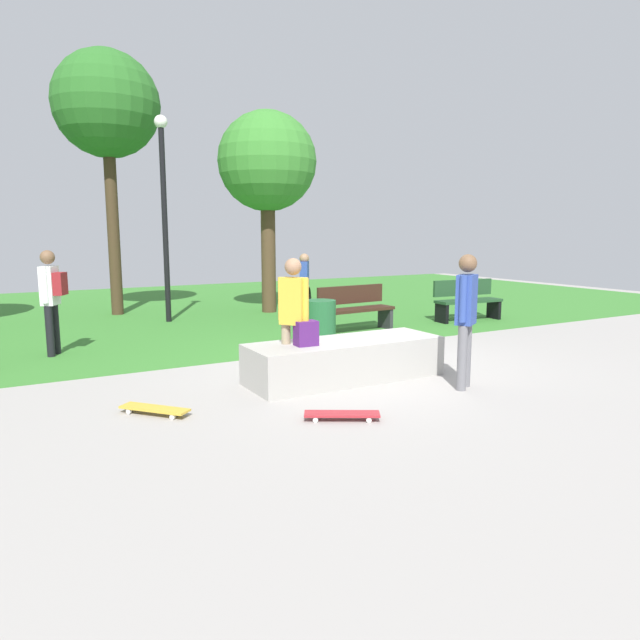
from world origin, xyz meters
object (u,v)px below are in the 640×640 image
object	(u,v)px
tree_leaning_ash	(107,107)
pedestrian_with_backpack	(52,293)
backpack_on_ledge	(306,333)
skater_performing_trick	(466,311)
skateboard_spare	(155,409)
cyclist_on_bicycle	(304,291)
concrete_ledge	(345,360)
trash_bin	(320,323)
park_bench_center_lawn	(355,308)
park_bench_near_path	(467,299)
lamp_post	(164,199)
skater_watching	(293,312)
skateboard_by_ledge	(342,414)
tree_broad_elm	(267,164)

from	to	relation	value
tree_leaning_ash	pedestrian_with_backpack	bearing A→B (deg)	-111.76
backpack_on_ledge	skater_performing_trick	bearing A→B (deg)	-29.65
skateboard_spare	skater_performing_trick	bearing A→B (deg)	-13.01
tree_leaning_ash	cyclist_on_bicycle	distance (m)	6.20
concrete_ledge	skateboard_spare	world-z (taller)	concrete_ledge
tree_leaning_ash	trash_bin	size ratio (longest dim) A/B	7.59
concrete_ledge	trash_bin	world-z (taller)	trash_bin
park_bench_center_lawn	tree_leaning_ash	xyz separation A→B (m)	(-3.72, 4.82, 4.33)
skater_performing_trick	pedestrian_with_backpack	distance (m)	6.42
park_bench_near_path	lamp_post	size ratio (longest dim) A/B	0.37
concrete_ledge	skater_watching	bearing A→B (deg)	173.22
skateboard_by_ledge	trash_bin	size ratio (longest dim) A/B	0.99
lamp_post	tree_leaning_ash	bearing A→B (deg)	114.33
skater_performing_trick	tree_broad_elm	bearing A→B (deg)	84.46
tree_leaning_ash	tree_broad_elm	distance (m)	3.86
concrete_ledge	tree_leaning_ash	size ratio (longest dim) A/B	0.44
trash_bin	pedestrian_with_backpack	xyz separation A→B (m)	(-4.13, 1.39, 0.62)
backpack_on_ledge	park_bench_near_path	size ratio (longest dim) A/B	0.20
park_bench_center_lawn	park_bench_near_path	size ratio (longest dim) A/B	1.00
skater_performing_trick	lamp_post	distance (m)	7.73
concrete_ledge	lamp_post	size ratio (longest dim) A/B	0.61
concrete_ledge	skater_performing_trick	world-z (taller)	skater_performing_trick
park_bench_center_lawn	tree_broad_elm	bearing A→B (deg)	95.67
tree_leaning_ash	pedestrian_with_backpack	size ratio (longest dim) A/B	3.59
lamp_post	skater_performing_trick	bearing A→B (deg)	-75.78
skater_watching	tree_leaning_ash	size ratio (longest dim) A/B	0.27
trash_bin	pedestrian_with_backpack	bearing A→B (deg)	161.36
backpack_on_ledge	pedestrian_with_backpack	bearing A→B (deg)	128.65
cyclist_on_bicycle	trash_bin	bearing A→B (deg)	-113.01
pedestrian_with_backpack	cyclist_on_bicycle	size ratio (longest dim) A/B	1.11
skater_watching	pedestrian_with_backpack	xyz separation A→B (m)	(-2.55, 3.49, 0.06)
park_bench_center_lawn	tree_leaning_ash	bearing A→B (deg)	127.65
concrete_ledge	park_bench_center_lawn	world-z (taller)	park_bench_center_lawn
backpack_on_ledge	lamp_post	bearing A→B (deg)	93.81
park_bench_center_lawn	concrete_ledge	bearing A→B (deg)	-124.85
skater_performing_trick	skater_watching	xyz separation A→B (m)	(-1.81, 1.21, -0.04)
skater_performing_trick	pedestrian_with_backpack	bearing A→B (deg)	132.85
park_bench_near_path	tree_leaning_ash	world-z (taller)	tree_leaning_ash
skater_performing_trick	park_bench_center_lawn	bearing A→B (deg)	75.67
lamp_post	cyclist_on_bicycle	world-z (taller)	lamp_post
concrete_ledge	pedestrian_with_backpack	world-z (taller)	pedestrian_with_backpack
skateboard_spare	tree_broad_elm	xyz separation A→B (m)	(4.44, 6.79, 3.53)
park_bench_center_lawn	cyclist_on_bicycle	xyz separation A→B (m)	(-0.04, 2.09, 0.15)
skater_performing_trick	park_bench_center_lawn	world-z (taller)	skater_performing_trick
skater_performing_trick	cyclist_on_bicycle	xyz separation A→B (m)	(1.04, 6.32, -0.37)
skateboard_by_ledge	tree_leaning_ash	size ratio (longest dim) A/B	0.13
backpack_on_ledge	pedestrian_with_backpack	xyz separation A→B (m)	(-2.66, 3.64, 0.32)
skater_performing_trick	cyclist_on_bicycle	world-z (taller)	skater_performing_trick
tree_broad_elm	cyclist_on_bicycle	bearing A→B (deg)	-77.23
backpack_on_ledge	skater_performing_trick	xyz separation A→B (m)	(1.71, -1.07, 0.30)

